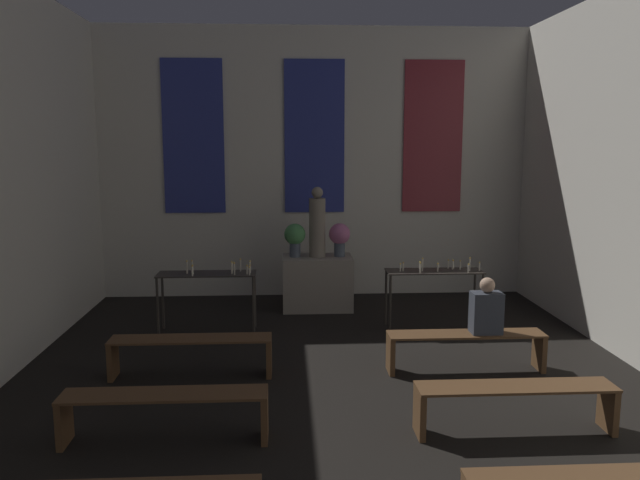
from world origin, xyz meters
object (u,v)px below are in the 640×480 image
Objects in this scene: flower_vase_left at (295,237)px; pew_third_right at (515,399)px; altar at (317,283)px; pew_back_left at (191,349)px; pew_back_right at (466,344)px; statue at (317,225)px; candle_rack_left at (208,281)px; candle_rack_right at (434,278)px; pew_third_left at (165,407)px; flower_vase_right at (340,236)px; person_seated at (486,309)px.

pew_third_right is (2.00, -4.60, -0.87)m from flower_vase_left.
altar reaches higher than pew_back_left.
altar is 0.61× the size of pew_back_right.
statue reaches higher than candle_rack_left.
candle_rack_right is (2.03, -1.20, -0.45)m from flower_vase_left.
altar is at bearing 144.23° from candle_rack_right.
candle_rack_right is (3.31, 0.00, -0.00)m from candle_rack_left.
flower_vase_left reaches higher than candle_rack_left.
pew_third_right is at bearing -70.40° from altar.
statue is 2.09× the size of flower_vase_left.
candle_rack_left is at bearing 134.02° from pew_third_right.
altar reaches higher than pew_third_left.
pew_third_left is 1.00× the size of pew_third_right.
flower_vase_right is at bearing 113.19° from pew_back_right.
pew_third_right is (1.27, -4.60, -0.87)m from flower_vase_right.
pew_back_left is 1.00× the size of pew_back_right.
pew_back_right is at bearing -61.11° from statue.
pew_back_right is (0.00, 1.63, 0.00)m from pew_third_right.
flower_vase_left is at bearing 180.00° from flower_vase_right.
flower_vase_left is 0.29× the size of pew_third_right.
flower_vase_left is at bearing 180.00° from altar.
candle_rack_left is at bearing 90.16° from pew_third_left.
candle_rack_right is at bearing -30.56° from flower_vase_left.
statue is at bearing 36.07° from candle_rack_left.
pew_third_left is (-1.27, -4.60, -0.87)m from flower_vase_left.
candle_rack_right is 0.75× the size of pew_third_left.
person_seated is (3.52, -1.77, 0.00)m from candle_rack_left.
flower_vase_left reaches higher than pew_third_right.
pew_third_right is (1.64, -4.60, -1.07)m from statue.
statue reaches higher than pew_third_right.
flower_vase_left is 0.29× the size of pew_third_left.
altar is 2.06m from candle_rack_left.
person_seated is at bearing -0.00° from pew_back_left.
flower_vase_left is 0.39× the size of candle_rack_left.
person_seated is (2.24, -2.97, -0.45)m from flower_vase_left.
statue reaches higher than pew_third_left.
statue is at bearing 144.23° from candle_rack_right.
altar is 4.88m from pew_third_left.
flower_vase_left is 1.81m from candle_rack_left.
pew_third_left is 3.66m from pew_back_right.
altar is 3.52m from person_seated.
flower_vase_right is 3.34m from pew_back_right.
pew_back_left is (0.01, -1.77, -0.42)m from candle_rack_left.
candle_rack_left is (-2.01, -1.20, -0.45)m from flower_vase_right.
candle_rack_right reaches higher than candle_rack_left.
flower_vase_left is at bearing 124.03° from pew_back_right.
flower_vase_right is 0.29× the size of pew_third_left.
candle_rack_left is 3.42m from pew_third_left.
pew_third_left is 3.27m from pew_third_right.
pew_third_right is (3.28, -3.40, -0.42)m from candle_rack_left.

